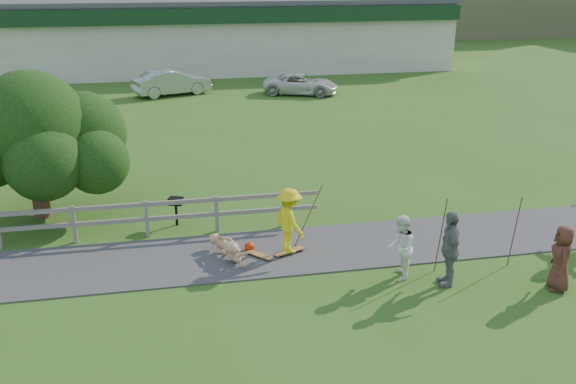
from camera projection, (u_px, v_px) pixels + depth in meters
name	position (u px, v px, depth m)	size (l,w,h in m)	color
ground	(231.00, 283.00, 15.86)	(260.00, 260.00, 0.00)	#355C1A
path	(224.00, 256.00, 17.24)	(34.00, 3.00, 0.04)	#333335
fence	(50.00, 220.00, 17.79)	(15.05, 0.10, 1.10)	#5E5953
strip_mall	(228.00, 33.00, 48.00)	(32.50, 10.75, 5.10)	beige
skater_rider	(289.00, 224.00, 17.10)	(1.15, 0.66, 1.79)	yellow
skater_fallen	(229.00, 248.00, 17.02)	(1.74, 0.42, 0.63)	tan
spectator_a	(401.00, 248.00, 15.82)	(0.81, 0.63, 1.66)	white
spectator_b	(450.00, 248.00, 15.47)	(1.12, 0.47, 1.92)	slate
spectator_c	(561.00, 258.00, 15.28)	(0.80, 0.52, 1.64)	#532921
car_silver	(172.00, 82.00, 38.33)	(1.61, 4.61, 1.52)	#ABAFB3
car_white	(301.00, 84.00, 38.59)	(2.06, 4.48, 1.24)	silver
tree	(35.00, 156.00, 19.36)	(5.40, 5.40, 3.96)	black
bbq	(176.00, 211.00, 19.22)	(0.41, 0.31, 0.88)	black
longboard_rider	(289.00, 253.00, 17.38)	(0.94, 0.23, 0.10)	#945F30
longboard_fallen	(259.00, 256.00, 17.17)	(0.84, 0.20, 0.09)	#945F30
helmet	(249.00, 247.00, 17.52)	(0.28, 0.28, 0.28)	red
pole_rider	(308.00, 214.00, 17.56)	(0.03, 0.03, 1.93)	brown
pole_spec_left	(441.00, 236.00, 16.14)	(0.03, 0.03, 1.97)	brown
pole_spec_right	(514.00, 232.00, 16.45)	(0.03, 0.03, 1.89)	brown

